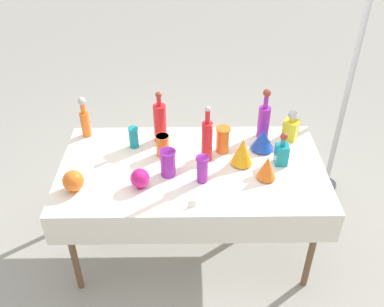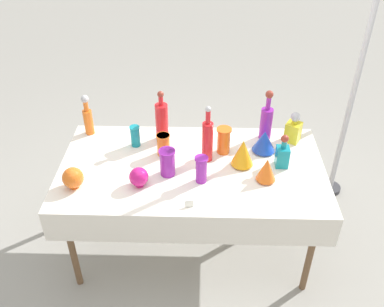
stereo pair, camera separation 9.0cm
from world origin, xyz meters
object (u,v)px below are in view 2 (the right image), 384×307
object	(u,v)px
slender_vase_4	(224,140)
cardboard_box_behind_left	(212,163)
slender_vase_1	(201,169)
tall_bottle_2	(88,117)
slender_vase_2	(167,162)
fluted_vase_0	(243,152)
fluted_vase_2	(267,169)
tall_bottle_0	(162,121)
canopy_pole	(353,95)
round_bowl_1	(73,178)
slender_vase_0	(135,135)
square_decanter_1	(293,129)
round_bowl_0	(139,177)
tall_bottle_1	(207,139)
slender_vase_3	(163,144)
fluted_vase_1	(264,141)
square_decanter_0	(283,154)
tall_bottle_3	(266,120)

from	to	relation	value
slender_vase_4	cardboard_box_behind_left	size ratio (longest dim) A/B	0.38
slender_vase_1	tall_bottle_2	bearing A→B (deg)	147.28
slender_vase_2	fluted_vase_0	distance (m)	0.49
tall_bottle_2	fluted_vase_2	xyz separation A→B (m)	(1.22, -0.51, -0.05)
slender_vase_4	fluted_vase_0	bearing A→B (deg)	-50.45
tall_bottle_0	fluted_vase_0	bearing A→B (deg)	-27.43
canopy_pole	fluted_vase_0	bearing A→B (deg)	-143.17
tall_bottle_2	slender_vase_4	bearing A→B (deg)	-12.23
round_bowl_1	canopy_pole	distance (m)	2.12
slender_vase_2	canopy_pole	distance (m)	1.55
slender_vase_0	slender_vase_2	xyz separation A→B (m)	(0.25, -0.31, 0.01)
round_bowl_1	square_decanter_1	bearing A→B (deg)	21.12
fluted_vase_0	round_bowl_1	size ratio (longest dim) A/B	1.38
slender_vase_0	round_bowl_0	xyz separation A→B (m)	(0.08, -0.43, -0.02)
tall_bottle_1	slender_vase_3	distance (m)	0.31
slender_vase_4	fluted_vase_0	world-z (taller)	fluted_vase_0
slender_vase_1	fluted_vase_1	size ratio (longest dim) A/B	1.14
square_decanter_0	round_bowl_1	bearing A→B (deg)	-169.00
fluted_vase_2	round_bowl_1	xyz separation A→B (m)	(-1.19, -0.10, -0.01)
fluted_vase_0	tall_bottle_3	bearing A→B (deg)	60.62
slender_vase_2	canopy_pole	world-z (taller)	canopy_pole
slender_vase_2	slender_vase_3	xyz separation A→B (m)	(-0.04, 0.21, -0.01)
tall_bottle_0	square_decanter_0	xyz separation A→B (m)	(0.80, -0.28, -0.06)
square_decanter_1	fluted_vase_1	size ratio (longest dim) A/B	1.43
slender_vase_2	slender_vase_4	size ratio (longest dim) A/B	0.97
square_decanter_1	slender_vase_0	xyz separation A→B (m)	(-1.10, -0.09, -0.01)
canopy_pole	cardboard_box_behind_left	bearing A→B (deg)	169.88
tall_bottle_1	slender_vase_3	bearing A→B (deg)	170.55
square_decanter_0	round_bowl_0	xyz separation A→B (m)	(-0.91, -0.23, -0.03)
fluted_vase_0	slender_vase_3	bearing A→B (deg)	168.53
canopy_pole	round_bowl_0	bearing A→B (deg)	-149.97
slender_vase_0	round_bowl_0	world-z (taller)	slender_vase_0
round_bowl_0	cardboard_box_behind_left	world-z (taller)	round_bowl_0
tall_bottle_3	slender_vase_0	size ratio (longest dim) A/B	2.47
slender_vase_4	slender_vase_0	bearing A→B (deg)	174.09
slender_vase_2	fluted_vase_1	bearing A→B (deg)	22.72
fluted_vase_2	slender_vase_2	bearing A→B (deg)	175.57
tall_bottle_3	slender_vase_3	bearing A→B (deg)	-162.63
tall_bottle_3	slender_vase_4	xyz separation A→B (m)	(-0.30, -0.18, -0.04)
slender_vase_2	square_decanter_1	bearing A→B (deg)	25.16
slender_vase_0	cardboard_box_behind_left	world-z (taller)	slender_vase_0
fluted_vase_2	round_bowl_1	size ratio (longest dim) A/B	1.17
square_decanter_0	round_bowl_1	xyz separation A→B (m)	(-1.30, -0.25, -0.02)
slender_vase_4	round_bowl_1	world-z (taller)	slender_vase_4
tall_bottle_1	fluted_vase_0	world-z (taller)	tall_bottle_1
slender_vase_0	round_bowl_1	xyz separation A→B (m)	(-0.32, -0.46, -0.01)
square_decanter_1	canopy_pole	bearing A→B (deg)	35.71
tall_bottle_0	slender_vase_3	distance (m)	0.19
fluted_vase_0	cardboard_box_behind_left	world-z (taller)	fluted_vase_0
square_decanter_1	fluted_vase_2	distance (m)	0.51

